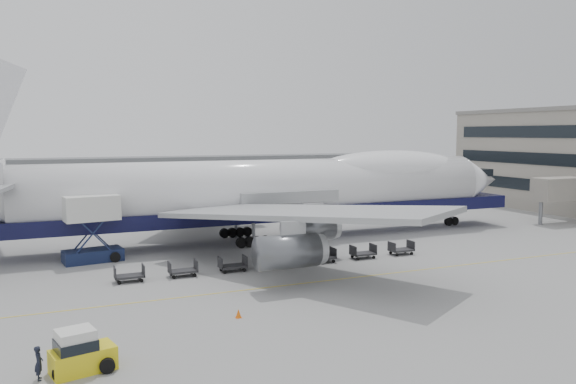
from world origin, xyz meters
name	(u,v)px	position (x,y,z in m)	size (l,w,h in m)	color
ground	(318,263)	(0.00, 0.00, 0.00)	(260.00, 260.00, 0.00)	gray
apron_line	(350,278)	(0.00, -6.00, 0.01)	(60.00, 0.15, 0.01)	gold
hangar	(117,175)	(-10.00, 70.00, 3.50)	(110.00, 8.00, 7.00)	slate
airliner	(275,189)	(0.64, 12.00, 5.62)	(67.00, 55.30, 19.98)	white
catering_truck	(92,225)	(-18.87, 8.52, 3.45)	(5.48, 4.13, 6.14)	#162043
baggage_tug	(80,353)	(-21.20, -16.63, 0.98)	(3.30, 2.26, 2.20)	yellow
ground_worker	(39,363)	(-23.07, -16.80, 0.84)	(0.61, 0.40, 1.67)	black
traffic_cone	(238,314)	(-11.44, -11.85, 0.27)	(0.39, 0.39, 0.58)	#EC5F0C
dolly_0	(129,275)	(-16.72, -0.10, 0.53)	(2.30, 1.35, 1.30)	#2D2D30
dolly_1	(183,270)	(-12.43, -0.10, 0.53)	(2.30, 1.35, 1.30)	#2D2D30
dolly_2	(233,265)	(-8.14, -0.10, 0.53)	(2.30, 1.35, 1.30)	#2D2D30
dolly_3	(279,261)	(-3.85, -0.10, 0.53)	(2.30, 1.35, 1.30)	#2D2D30
dolly_4	(322,257)	(0.44, -0.10, 0.53)	(2.30, 1.35, 1.30)	#2D2D30
dolly_5	(363,253)	(4.73, -0.10, 0.53)	(2.30, 1.35, 1.30)	#2D2D30
dolly_6	(401,249)	(9.02, -0.10, 0.53)	(2.30, 1.35, 1.30)	#2D2D30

